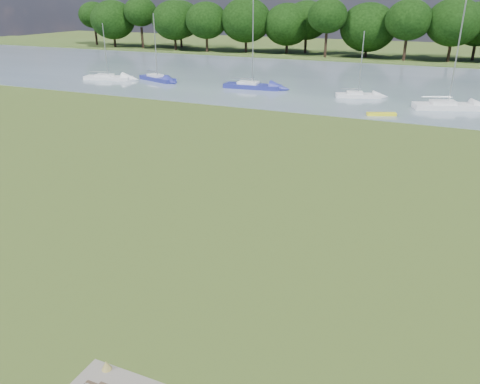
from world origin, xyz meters
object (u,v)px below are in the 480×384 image
at_px(sailboat_0, 358,94).
at_px(sailboat_9, 108,76).
at_px(sailboat_3, 448,104).
at_px(sailboat_4, 157,77).
at_px(kayak, 381,114).
at_px(sailboat_6, 252,84).

relative_size(sailboat_0, sailboat_9, 0.97).
bearing_deg(sailboat_3, sailboat_4, 155.48).
xyz_separation_m(kayak, sailboat_3, (5.55, 5.43, 0.38)).
bearing_deg(sailboat_9, sailboat_0, -10.83).
bearing_deg(sailboat_3, sailboat_6, 153.14).
bearing_deg(kayak, sailboat_4, 142.51).
relative_size(sailboat_4, sailboat_9, 1.17).
height_order(sailboat_4, sailboat_6, sailboat_6).
xyz_separation_m(sailboat_4, sailboat_9, (-6.71, -1.79, -0.09)).
xyz_separation_m(sailboat_6, sailboat_9, (-20.35, -1.53, -0.09)).
bearing_deg(sailboat_6, sailboat_3, -11.93).
relative_size(sailboat_3, sailboat_9, 1.40).
xyz_separation_m(sailboat_3, sailboat_4, (-35.67, 3.05, -0.02)).
height_order(sailboat_0, sailboat_9, sailboat_9).
height_order(kayak, sailboat_3, sailboat_3).
distance_m(sailboat_3, sailboat_9, 42.40).
bearing_deg(sailboat_4, kayak, 5.41).
relative_size(kayak, sailboat_0, 0.39).
relative_size(kayak, sailboat_6, 0.27).
bearing_deg(sailboat_3, sailboat_9, 158.66).
bearing_deg(sailboat_4, sailboat_9, -143.95).
distance_m(kayak, sailboat_3, 7.78).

